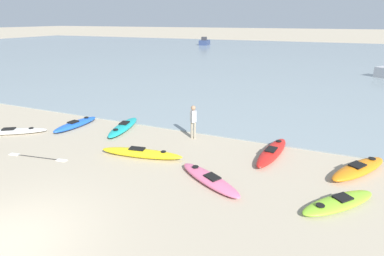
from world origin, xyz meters
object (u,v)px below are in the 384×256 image
(kayak_on_sand_6, at_px, (123,127))
(kayak_on_sand_4, at_px, (76,124))
(moored_boat_1, at_px, (204,42))
(kayak_on_sand_7, at_px, (210,179))
(kayak_on_sand_2, at_px, (339,203))
(kayak_on_sand_0, at_px, (13,131))
(kayak_on_sand_3, at_px, (359,169))
(person_near_waterline, at_px, (193,120))
(kayak_on_sand_1, at_px, (141,153))
(loose_paddle, at_px, (37,157))
(kayak_on_sand_5, at_px, (272,152))

(kayak_on_sand_6, bearing_deg, kayak_on_sand_4, -166.48)
(kayak_on_sand_6, height_order, moored_boat_1, moored_boat_1)
(kayak_on_sand_7, bearing_deg, kayak_on_sand_2, 3.18)
(kayak_on_sand_0, distance_m, kayak_on_sand_3, 15.92)
(kayak_on_sand_4, height_order, person_near_waterline, person_near_waterline)
(kayak_on_sand_2, relative_size, kayak_on_sand_6, 0.83)
(kayak_on_sand_6, distance_m, moored_boat_1, 54.47)
(kayak_on_sand_1, relative_size, kayak_on_sand_3, 1.17)
(kayak_on_sand_3, distance_m, kayak_on_sand_6, 10.94)
(kayak_on_sand_7, xyz_separation_m, person_near_waterline, (-2.16, 3.67, 0.80))
(kayak_on_sand_1, relative_size, kayak_on_sand_4, 1.27)
(person_near_waterline, bearing_deg, kayak_on_sand_2, -28.49)
(kayak_on_sand_0, distance_m, loose_paddle, 3.80)
(kayak_on_sand_2, distance_m, kayak_on_sand_6, 10.63)
(kayak_on_sand_4, relative_size, kayak_on_sand_6, 0.90)
(person_near_waterline, relative_size, moored_boat_1, 0.48)
(kayak_on_sand_5, xyz_separation_m, person_near_waterline, (-3.84, 0.50, 0.78))
(kayak_on_sand_6, xyz_separation_m, kayak_on_sand_7, (6.00, -3.34, -0.01))
(kayak_on_sand_4, relative_size, kayak_on_sand_7, 0.97)
(loose_paddle, bearing_deg, kayak_on_sand_3, 16.97)
(kayak_on_sand_2, xyz_separation_m, kayak_on_sand_3, (0.76, 2.64, 0.05))
(kayak_on_sand_1, xyz_separation_m, kayak_on_sand_3, (8.30, 1.99, 0.01))
(kayak_on_sand_5, height_order, kayak_on_sand_7, kayak_on_sand_5)
(kayak_on_sand_7, relative_size, moored_boat_1, 0.85)
(kayak_on_sand_0, height_order, moored_boat_1, moored_boat_1)
(kayak_on_sand_3, relative_size, kayak_on_sand_7, 1.06)
(kayak_on_sand_1, height_order, loose_paddle, kayak_on_sand_1)
(kayak_on_sand_6, bearing_deg, moored_boat_1, 106.19)
(kayak_on_sand_0, relative_size, loose_paddle, 1.13)
(kayak_on_sand_7, bearing_deg, kayak_on_sand_4, 162.56)
(kayak_on_sand_1, bearing_deg, kayak_on_sand_5, 24.26)
(kayak_on_sand_0, relative_size, kayak_on_sand_1, 0.86)
(kayak_on_sand_1, distance_m, kayak_on_sand_6, 3.60)
(kayak_on_sand_7, height_order, person_near_waterline, person_near_waterline)
(person_near_waterline, bearing_deg, kayak_on_sand_5, -7.48)
(kayak_on_sand_3, distance_m, kayak_on_sand_7, 5.71)
(kayak_on_sand_3, relative_size, moored_boat_1, 0.90)
(kayak_on_sand_3, xyz_separation_m, kayak_on_sand_5, (-3.25, 0.29, -0.01))
(kayak_on_sand_2, height_order, kayak_on_sand_7, kayak_on_sand_7)
(kayak_on_sand_4, xyz_separation_m, kayak_on_sand_7, (8.62, -2.71, -0.01))
(moored_boat_1, bearing_deg, kayak_on_sand_1, -71.97)
(kayak_on_sand_0, height_order, kayak_on_sand_4, kayak_on_sand_4)
(kayak_on_sand_2, bearing_deg, loose_paddle, -174.51)
(kayak_on_sand_7, bearing_deg, kayak_on_sand_0, 176.43)
(kayak_on_sand_1, distance_m, moored_boat_1, 57.59)
(kayak_on_sand_4, bearing_deg, kayak_on_sand_6, 13.52)
(kayak_on_sand_1, xyz_separation_m, kayak_on_sand_6, (-2.63, 2.45, -0.01))
(kayak_on_sand_6, xyz_separation_m, person_near_waterline, (3.84, 0.33, 0.79))
(kayak_on_sand_3, distance_m, kayak_on_sand_5, 3.26)
(kayak_on_sand_0, xyz_separation_m, kayak_on_sand_5, (12.52, 2.49, 0.04))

